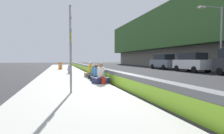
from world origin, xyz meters
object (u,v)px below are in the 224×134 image
Objects in this scene: construction_barrel at (60,66)px; street_lamp at (217,32)px; fire_hydrant at (69,69)px; seated_person_foreground at (101,77)px; seated_person_rear at (94,74)px; parked_car_fourth at (163,62)px; backpack at (103,81)px; parked_car_third at (192,62)px; seated_person_far at (90,72)px; route_sign_post at (71,42)px; seated_person_middle at (96,76)px.

construction_barrel is 0.13× the size of street_lamp.
fire_hydrant is at bearing -174.52° from construction_barrel.
seated_person_foreground is 16.15m from construction_barrel.
construction_barrel is at bearing 9.70° from seated_person_rear.
street_lamp is 1.46× the size of parked_car_fourth.
parked_car_third is at bearing -57.35° from backpack.
seated_person_foreground is 3.93m from seated_person_far.
route_sign_post is 0.75× the size of parked_car_third.
seated_person_rear is 0.90× the size of seated_person_far.
backpack is at bearing 111.90° from street_lamp.
fire_hydrant is 5.27m from seated_person_rear.
seated_person_far is at bearing 128.39° from parked_car_fourth.
parked_car_fourth is at bearing -65.69° from fire_hydrant.
street_lamp reaches higher than seated_person_rear.
seated_person_far is 13.50m from parked_car_third.
route_sign_post is at bearing 125.24° from parked_car_third.
parked_car_third is at bearing -89.45° from fire_hydrant.
construction_barrel is at bearing 7.86° from seated_person_foreground.
parked_car_fourth is at bearing -42.53° from seated_person_foreground.
construction_barrel is at bearing 8.59° from seated_person_middle.
seated_person_middle is at bearing 1.40° from backpack.
seated_person_far reaches higher than fire_hydrant.
street_lamp is at bearing -84.97° from seated_person_far.
parked_car_fourth reaches higher than seated_person_rear.
street_lamp is (7.75, -15.75, 2.17)m from route_sign_post.
seated_person_foreground is at bearing -35.36° from route_sign_post.
seated_person_far is 0.24× the size of parked_car_fourth.
parked_car_fourth is at bearing 5.19° from street_lamp.
fire_hydrant is at bearing 21.05° from seated_person_far.
route_sign_post is at bearing 139.07° from backpack.
street_lamp is at bearing -99.50° from fire_hydrant.
seated_person_middle is 18.38m from parked_car_fourth.
seated_person_rear reaches higher than backpack.
seated_person_middle is 14.93m from street_lamp.
route_sign_post is 17.68m from street_lamp.
seated_person_far is 0.17× the size of street_lamp.
route_sign_post is 5.87m from seated_person_rear.
seated_person_rear is 1.11× the size of construction_barrel.
parked_car_third reaches higher than fire_hydrant.
construction_barrel is at bearing 7.83° from backpack.
backpack is 19.63m from parked_car_fourth.
seated_person_middle is at bearing -0.19° from seated_person_foreground.
seated_person_far is (1.28, 0.03, 0.04)m from seated_person_rear.
route_sign_post is 3.40× the size of seated_person_middle.
seated_person_far is at bearing 95.03° from street_lamp.
parked_car_third is at bearing 19.39° from street_lamp.
street_lamp is at bearing -174.81° from parked_car_fourth.
construction_barrel is (8.29, 0.80, 0.03)m from fire_hydrant.
street_lamp is at bearing -79.76° from seated_person_rear.
seated_person_foreground is (-7.71, -1.41, -0.08)m from fire_hydrant.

